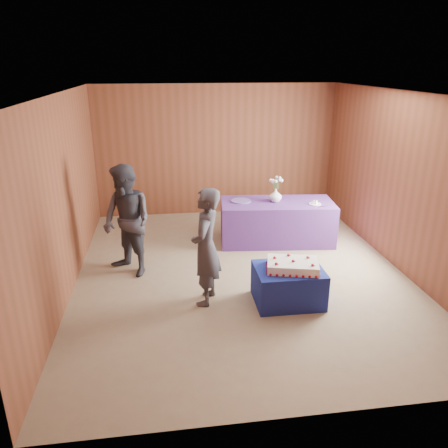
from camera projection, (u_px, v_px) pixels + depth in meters
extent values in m
plane|color=gray|center=(241.00, 272.00, 6.83)|extent=(6.00, 6.00, 0.00)
cube|color=brown|center=(216.00, 151.00, 9.14)|extent=(5.00, 0.04, 2.70)
cube|color=brown|center=(307.00, 288.00, 3.57)|extent=(5.00, 0.04, 2.70)
cube|color=brown|center=(64.00, 196.00, 6.03)|extent=(0.04, 6.00, 2.70)
cube|color=brown|center=(402.00, 183.00, 6.69)|extent=(0.04, 6.00, 2.70)
cube|color=white|center=(243.00, 93.00, 5.89)|extent=(5.00, 6.00, 0.04)
cube|color=navy|center=(288.00, 285.00, 5.92)|extent=(0.91, 0.71, 0.50)
cube|color=#5B3086|center=(277.00, 222.00, 7.90)|extent=(2.08, 1.10, 0.75)
cube|color=white|center=(293.00, 265.00, 5.78)|extent=(0.75, 0.59, 0.12)
sphere|color=#AA0D18|center=(267.00, 275.00, 5.62)|extent=(0.04, 0.04, 0.04)
sphere|color=#AA0D18|center=(320.00, 277.00, 5.56)|extent=(0.04, 0.04, 0.04)
sphere|color=#AA0D18|center=(268.00, 260.00, 6.03)|extent=(0.04, 0.04, 0.04)
sphere|color=#AA0D18|center=(316.00, 262.00, 5.97)|extent=(0.04, 0.04, 0.04)
sphere|color=#AA0D18|center=(278.00, 263.00, 5.67)|extent=(0.04, 0.04, 0.04)
cone|color=#13561E|center=(280.00, 264.00, 5.67)|extent=(0.02, 0.03, 0.03)
sphere|color=#AA0D18|center=(306.00, 257.00, 5.83)|extent=(0.04, 0.04, 0.04)
cone|color=#13561E|center=(308.00, 258.00, 5.83)|extent=(0.02, 0.03, 0.03)
sphere|color=#AA0D18|center=(293.00, 260.00, 5.75)|extent=(0.04, 0.04, 0.04)
cone|color=#13561E|center=(295.00, 261.00, 5.76)|extent=(0.02, 0.03, 0.03)
imported|color=white|center=(275.00, 195.00, 7.76)|extent=(0.30, 0.30, 0.23)
cylinder|color=#275E25|center=(278.00, 184.00, 7.69)|extent=(0.01, 0.01, 0.17)
sphere|color=#A999C7|center=(282.00, 180.00, 7.67)|extent=(0.06, 0.06, 0.06)
cylinder|color=#275E25|center=(277.00, 184.00, 7.71)|extent=(0.01, 0.01, 0.17)
sphere|color=white|center=(280.00, 179.00, 7.72)|extent=(0.06, 0.06, 0.06)
cylinder|color=#275E25|center=(276.00, 184.00, 7.72)|extent=(0.01, 0.01, 0.17)
sphere|color=#A999C7|center=(276.00, 178.00, 7.75)|extent=(0.06, 0.06, 0.06)
cylinder|color=#275E25|center=(275.00, 184.00, 7.72)|extent=(0.01, 0.01, 0.17)
sphere|color=white|center=(273.00, 179.00, 7.74)|extent=(0.06, 0.06, 0.06)
cylinder|color=#275E25|center=(274.00, 184.00, 7.70)|extent=(0.01, 0.01, 0.17)
sphere|color=#A999C7|center=(271.00, 179.00, 7.70)|extent=(0.06, 0.06, 0.06)
cylinder|color=#275E25|center=(274.00, 185.00, 7.68)|extent=(0.01, 0.01, 0.17)
sphere|color=white|center=(271.00, 180.00, 7.64)|extent=(0.06, 0.06, 0.06)
cylinder|color=#275E25|center=(274.00, 185.00, 7.66)|extent=(0.01, 0.01, 0.17)
sphere|color=#A999C7|center=(272.00, 181.00, 7.59)|extent=(0.06, 0.06, 0.06)
cylinder|color=#275E25|center=(276.00, 185.00, 7.65)|extent=(0.01, 0.01, 0.17)
sphere|color=white|center=(276.00, 181.00, 7.57)|extent=(0.06, 0.06, 0.06)
cylinder|color=#275E25|center=(277.00, 185.00, 7.65)|extent=(0.01, 0.01, 0.17)
sphere|color=#A999C7|center=(279.00, 181.00, 7.57)|extent=(0.06, 0.06, 0.06)
cylinder|color=#275E25|center=(278.00, 185.00, 7.67)|extent=(0.01, 0.01, 0.17)
sphere|color=white|center=(282.00, 181.00, 7.61)|extent=(0.06, 0.06, 0.06)
cylinder|color=#6853A7|center=(241.00, 201.00, 7.80)|extent=(0.43, 0.43, 0.02)
cylinder|color=white|center=(315.00, 204.00, 7.65)|extent=(0.29, 0.29, 0.01)
cube|color=white|center=(315.00, 202.00, 7.64)|extent=(0.08, 0.08, 0.05)
sphere|color=#AA0D18|center=(316.00, 200.00, 7.61)|extent=(0.02, 0.02, 0.02)
cube|color=#B9B8BD|center=(321.00, 207.00, 7.51)|extent=(0.26, 0.07, 0.00)
imported|color=#3A3943|center=(206.00, 247.00, 5.73)|extent=(0.55, 0.68, 1.61)
imported|color=#35353F|center=(127.00, 221.00, 6.52)|extent=(1.04, 1.05, 1.71)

